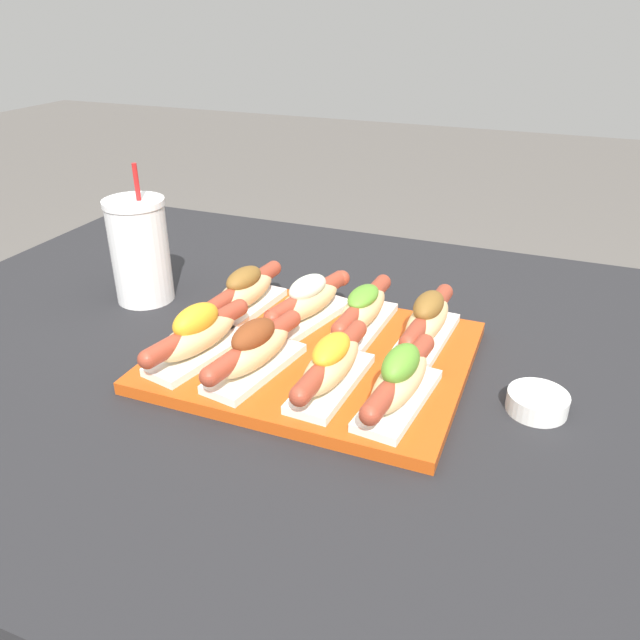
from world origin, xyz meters
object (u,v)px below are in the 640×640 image
Objects in this scene: hot_dog_0 at (197,335)px; hot_dog_7 at (427,320)px; hot_dog_3 at (400,380)px; hot_dog_6 at (363,309)px; hot_dog_2 at (331,364)px; hot_dog_5 at (309,301)px; drink_cup at (140,251)px; sauce_bowl at (538,401)px; serving_tray at (315,356)px; hot_dog_1 at (254,350)px; hot_dog_4 at (245,291)px.

hot_dog_7 is (0.29, 0.17, -0.00)m from hot_dog_0.
hot_dog_6 is (-0.11, 0.17, -0.00)m from hot_dog_3.
hot_dog_2 is 1.02× the size of hot_dog_5.
hot_dog_3 is at bearing -18.63° from drink_cup.
hot_dog_6 reaches higher than sauce_bowl.
drink_cup is (-0.40, -0.00, 0.04)m from hot_dog_6.
hot_dog_1 is at bearing -122.75° from serving_tray.
hot_dog_7 is at bearing -0.10° from hot_dog_6.
hot_dog_2 is 0.26m from hot_dog_4.
hot_dog_7 is at bearing 1.94° from hot_dog_5.
hot_dog_4 is (-0.30, 0.16, -0.00)m from hot_dog_3.
serving_tray is 2.12× the size of hot_dog_0.
drink_cup is (-0.67, 0.09, 0.08)m from sauce_bowl.
serving_tray is 0.38m from drink_cup.
hot_dog_2 is (0.06, -0.08, 0.04)m from serving_tray.
hot_dog_6 reaches higher than serving_tray.
hot_dog_3 is 0.25m from hot_dog_5.
hot_dog_5 is at bearing 86.36° from hot_dog_1.
hot_dog_6 is 1.00× the size of hot_dog_7.
hot_dog_5 reaches higher than serving_tray.
hot_dog_5 is 0.09m from hot_dog_6.
drink_cup is at bearing -179.66° from hot_dog_7.
hot_dog_4 is (-0.21, 0.16, 0.00)m from hot_dog_2.
hot_dog_1 is at bearing 179.98° from hot_dog_3.
serving_tray is 2.09× the size of hot_dog_6.
sauce_bowl is (0.17, -0.10, -0.04)m from hot_dog_7.
serving_tray is 0.17m from hot_dog_0.
drink_cup is (-0.20, 0.01, 0.04)m from hot_dog_4.
hot_dog_1 reaches higher than serving_tray.
hot_dog_6 is at bearing 4.31° from hot_dog_5.
hot_dog_3 is 1.02× the size of hot_dog_5.
serving_tray is 0.17m from hot_dog_7.
hot_dog_4 is 0.47m from sauce_bowl.
hot_dog_0 reaches higher than serving_tray.
hot_dog_6 is (0.09, 0.01, -0.00)m from hot_dog_5.
hot_dog_4 is at bearing -2.54° from drink_cup.
hot_dog_1 is 0.37m from sauce_bowl.
hot_dog_6 is at bearing 60.99° from hot_dog_1.
hot_dog_5 is at bearing 165.64° from sauce_bowl.
hot_dog_6 is 0.29m from sauce_bowl.
hot_dog_2 is at bearing -36.83° from hot_dog_4.
sauce_bowl is 0.32× the size of drink_cup.
sauce_bowl is (0.31, -0.01, 0.01)m from serving_tray.
hot_dog_6 is (-0.01, 0.17, -0.00)m from hot_dog_2.
hot_dog_0 is at bearing -37.92° from drink_cup.
hot_dog_5 is at bearing 117.34° from serving_tray.
drink_cup is at bearing 171.99° from sauce_bowl.
hot_dog_6 is (0.04, 0.09, 0.04)m from serving_tray.
serving_tray is at bearing -13.64° from drink_cup.
hot_dog_3 is at bearing -154.97° from sauce_bowl.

